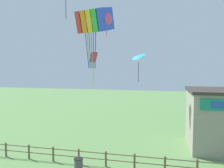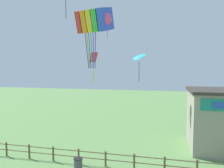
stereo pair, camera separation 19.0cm
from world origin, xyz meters
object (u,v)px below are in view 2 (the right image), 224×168
(kite_white_delta, at_px, (107,15))
(kite_red_diamond, at_px, (93,62))
(trash_bin, at_px, (78,165))
(kite_rainbow_parafoil, at_px, (95,21))
(kite_cyan_delta, at_px, (139,57))

(kite_white_delta, bearing_deg, kite_red_diamond, -85.27)
(trash_bin, relative_size, kite_red_diamond, 0.38)
(kite_rainbow_parafoil, xyz_separation_m, kite_cyan_delta, (2.43, 6.61, -2.22))
(trash_bin, distance_m, kite_rainbow_parafoil, 9.94)
(trash_bin, bearing_deg, kite_rainbow_parafoil, 66.35)
(kite_cyan_delta, xyz_separation_m, kite_red_diamond, (-2.96, -5.27, -0.63))
(trash_bin, bearing_deg, kite_cyan_delta, 69.12)
(kite_rainbow_parafoil, distance_m, kite_white_delta, 8.08)
(kite_cyan_delta, distance_m, kite_white_delta, 5.75)
(trash_bin, xyz_separation_m, kite_cyan_delta, (3.13, 8.21, 7.57))
(trash_bin, height_order, kite_red_diamond, kite_red_diamond)
(trash_bin, relative_size, kite_cyan_delta, 0.33)
(kite_rainbow_parafoil, height_order, kite_cyan_delta, kite_rainbow_parafoil)
(trash_bin, bearing_deg, kite_white_delta, 92.20)
(trash_bin, relative_size, kite_white_delta, 0.36)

